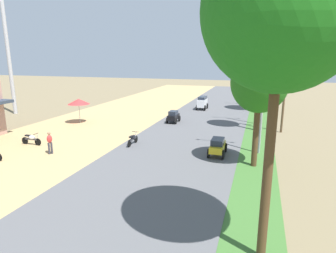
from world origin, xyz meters
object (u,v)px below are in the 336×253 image
Objects in this scene: median_tree_fourth at (263,66)px; streetlamp_far at (263,74)px; utility_pole_near at (285,85)px; parked_motorbike_fourth at (31,139)px; median_tree_second at (260,82)px; vendor_umbrella at (79,102)px; car_van_white at (202,102)px; median_tree_nearest at (281,11)px; car_sedan_yellow at (218,146)px; median_tree_third at (261,54)px; motorbike_ahead_second at (133,138)px; streetlamp_farthest at (263,70)px; streetlamp_near at (263,92)px; car_hatchback_black at (173,116)px; streetlamp_mid at (263,79)px; pedestrian_on_shoulder at (50,142)px.

median_tree_fourth is 0.99× the size of streetlamp_far.
utility_pole_near is at bearing -82.18° from streetlamp_far.
median_tree_second reaches higher than parked_motorbike_fourth.
vendor_umbrella reaches higher than parked_motorbike_fourth.
streetlamp_far is at bearing 31.27° from car_van_white.
median_tree_nearest reaches higher than vendor_umbrella.
car_sedan_yellow is at bearing 151.66° from median_tree_second.
motorbike_ahead_second is (-9.03, -7.86, -6.44)m from median_tree_third.
median_tree_third is 23.78m from streetlamp_farthest.
utility_pole_near is (1.89, -13.78, -0.21)m from streetlamp_far.
streetlamp_farthest reaches higher than streetlamp_near.
motorbike_ahead_second is (-9.40, -0.90, -3.88)m from streetlamp_near.
streetlamp_mid is at bearing 12.16° from car_hatchback_black.
motorbike_ahead_second is at bearing -96.99° from car_van_white.
utility_pole_near reaches higher than car_van_white.
median_tree_fourth reaches higher than car_hatchback_black.
median_tree_fourth is 19.82m from car_sedan_yellow.
median_tree_second is at bearing -11.17° from motorbike_ahead_second.
streetlamp_mid reaches higher than streetlamp_far.
vendor_umbrella is at bearing -161.62° from car_hatchback_black.
utility_pole_near reaches higher than parked_motorbike_fourth.
streetlamp_mid is 9.66m from car_hatchback_black.
pedestrian_on_shoulder reaches higher than car_sedan_yellow.
parked_motorbike_fourth is 0.80× the size of car_sedan_yellow.
median_tree_third is at bearing -98.26° from streetlamp_mid.
parked_motorbike_fourth is 0.75× the size of car_van_white.
car_van_white is (10.60, 11.76, -1.28)m from vendor_umbrella.
median_tree_fourth reaches higher than motorbike_ahead_second.
utility_pole_near is at bearing 60.89° from car_sedan_yellow.
streetlamp_mid is at bearing 15.42° from vendor_umbrella.
median_tree_third is 4.40× the size of car_hatchback_black.
pedestrian_on_shoulder is 0.20× the size of utility_pole_near.
streetlamp_near is 3.36× the size of car_sedan_yellow.
vendor_umbrella is 0.33× the size of median_tree_fourth.
streetlamp_farthest is at bearing 90.00° from streetlamp_near.
parked_motorbike_fourth is 0.71× the size of vendor_umbrella.
parked_motorbike_fourth is 0.90× the size of car_hatchback_black.
parked_motorbike_fourth is at bearing -116.58° from streetlamp_farthest.
median_tree_second is at bearing -28.34° from car_sedan_yellow.
vendor_umbrella is at bearing -137.86° from streetlamp_far.
streetlamp_farthest is at bearing 90.26° from median_tree_nearest.
streetlamp_farthest is (-0.19, 42.21, -3.39)m from median_tree_nearest.
streetlamp_mid reaches higher than pedestrian_on_shoulder.
median_tree_second reaches higher than car_van_white.
utility_pole_near is at bearing 34.93° from motorbike_ahead_second.
streetlamp_near is 3.79× the size of car_hatchback_black.
motorbike_ahead_second is at bearing 176.00° from car_sedan_yellow.
car_van_white reaches higher than pedestrian_on_shoulder.
median_tree_third is (-0.56, 18.56, -0.97)m from median_tree_nearest.
median_tree_second is at bearing -90.68° from streetlamp_far.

